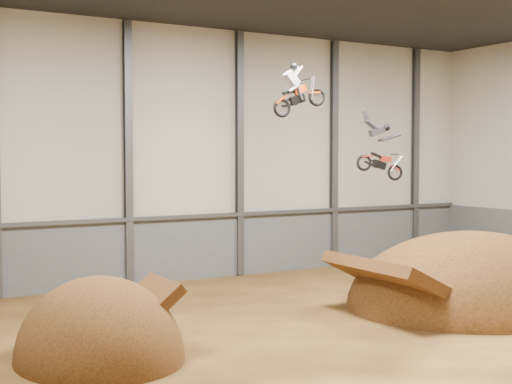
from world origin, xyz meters
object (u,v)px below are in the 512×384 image
takeoff_ramp (100,359)px  fmx_rider_a (302,85)px  landing_ramp (471,306)px  fmx_rider_b (378,146)px

takeoff_ramp → fmx_rider_a: 13.37m
landing_ramp → fmx_rider_a: (-8.48, 1.34, 9.82)m
fmx_rider_a → fmx_rider_b: fmx_rider_a is taller
landing_ramp → fmx_rider_a: 13.05m
takeoff_ramp → fmx_rider_a: fmx_rider_a is taller
takeoff_ramp → fmx_rider_b: fmx_rider_b is taller
fmx_rider_a → fmx_rider_b: size_ratio=0.79×
takeoff_ramp → landing_ramp: landing_ramp is taller
landing_ramp → fmx_rider_b: fmx_rider_b is taller
takeoff_ramp → fmx_rider_a: bearing=7.3°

